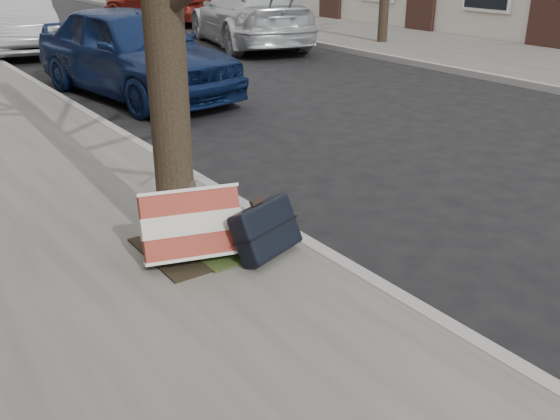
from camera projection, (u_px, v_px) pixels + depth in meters
ground at (489, 251)px, 5.07m from camera, size 120.00×120.00×0.00m
far_sidewalk at (264, 21)px, 20.49m from camera, size 4.00×70.00×0.12m
dirt_patch at (200, 246)px, 4.87m from camera, size 0.85×0.85×0.02m
suitcase_red at (191, 225)px, 4.58m from camera, size 0.80×0.58×0.55m
suitcase_navy at (266, 229)px, 4.65m from camera, size 0.64×0.49×0.44m
car_near_front at (134, 51)px, 10.09m from camera, size 2.28×4.50×1.47m
car_near_mid at (16, 19)px, 14.56m from camera, size 2.41×4.75×1.49m
car_far_front at (249, 16)px, 15.32m from camera, size 3.26×5.39×1.46m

